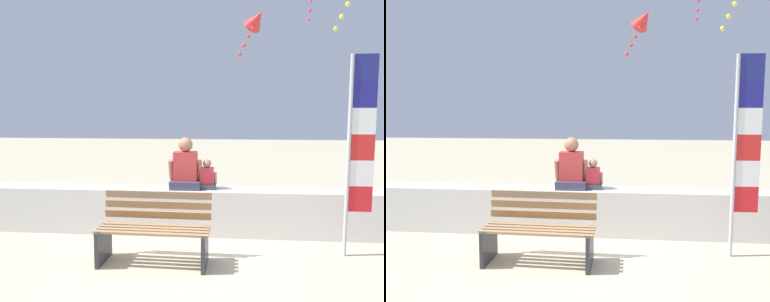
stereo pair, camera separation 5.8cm
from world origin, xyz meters
The scene contains 7 objects.
ground_plane centered at (0.00, 0.00, 0.00)m, with size 40.00×40.00×0.00m, color #BCB090.
seawall_ledge centered at (0.00, 1.20, 0.36)m, with size 6.98×0.48×0.72m, color silver.
park_bench centered at (-0.31, -0.01, 0.41)m, with size 1.45×0.65×0.88m.
person_adult centered at (-0.04, 1.21, 1.03)m, with size 0.53×0.39×0.81m.
person_child centered at (0.30, 1.21, 0.90)m, with size 0.31×0.23×0.47m.
flag_banner centered at (2.31, 0.43, 1.52)m, with size 0.35×0.05×2.68m.
kite_red centered at (1.17, 3.36, 3.75)m, with size 0.67×0.64×1.02m.
Camera 2 is at (0.68, -4.81, 1.98)m, focal length 36.42 mm.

